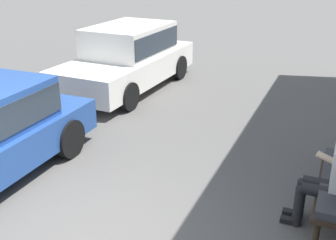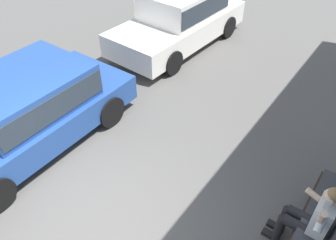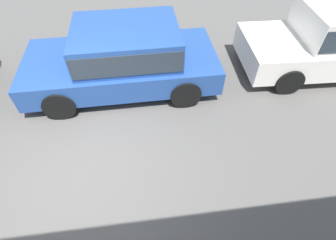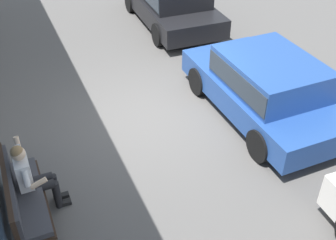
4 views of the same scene
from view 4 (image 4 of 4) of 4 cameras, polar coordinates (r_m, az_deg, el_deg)
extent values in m
plane|color=#565451|center=(9.18, -2.24, 0.14)|extent=(60.00, 60.00, 0.00)
cube|color=gray|center=(7.30, -20.63, -12.53)|extent=(3.60, 0.12, 0.10)
cylinder|color=#332319|center=(7.86, -20.27, -7.86)|extent=(0.07, 0.07, 0.43)
cylinder|color=#332319|center=(7.85, -17.48, -7.19)|extent=(0.07, 0.07, 0.43)
cube|color=#332319|center=(7.08, -18.36, -10.36)|extent=(1.80, 0.55, 0.06)
cube|color=#38383D|center=(7.03, -18.48, -9.91)|extent=(1.74, 0.49, 0.10)
cube|color=#332319|center=(6.89, -20.77, -9.05)|extent=(1.80, 0.07, 0.55)
cube|color=#38383D|center=(6.88, -20.27, -8.93)|extent=(1.74, 0.06, 0.47)
cylinder|color=black|center=(7.27, -16.99, -7.71)|extent=(0.15, 0.42, 0.15)
cylinder|color=black|center=(7.46, -15.04, -8.83)|extent=(0.12, 0.12, 0.54)
cube|color=black|center=(7.62, -14.17, -9.95)|extent=(0.10, 0.24, 0.07)
cylinder|color=black|center=(7.13, -16.76, -8.64)|extent=(0.15, 0.42, 0.15)
cylinder|color=black|center=(7.33, -14.77, -9.77)|extent=(0.12, 0.12, 0.54)
cube|color=black|center=(7.50, -13.89, -10.88)|extent=(0.10, 0.24, 0.07)
cube|color=black|center=(7.20, -18.52, -8.56)|extent=(0.34, 0.24, 0.14)
cube|color=silver|center=(7.02, -18.95, -6.93)|extent=(0.38, 0.22, 0.56)
sphere|color=beige|center=(6.75, -19.64, -4.31)|extent=(0.22, 0.22, 0.22)
sphere|color=olive|center=(6.73, -19.78, -4.11)|extent=(0.20, 0.20, 0.20)
cylinder|color=silver|center=(6.76, -18.69, -7.51)|extent=(0.20, 0.10, 0.28)
cylinder|color=beige|center=(6.80, -17.12, -8.20)|extent=(0.08, 0.27, 0.17)
cylinder|color=silver|center=(7.09, -19.49, -4.62)|extent=(0.25, 0.10, 0.22)
cylinder|color=beige|center=(7.03, -19.71, -3.06)|extent=(0.16, 0.08, 0.25)
cube|color=silver|center=(6.87, -19.60, -3.63)|extent=(0.02, 0.07, 0.15)
cube|color=#23478E|center=(9.30, 12.66, 3.53)|extent=(4.15, 1.91, 0.53)
cube|color=#23478E|center=(8.89, 13.74, 6.17)|extent=(2.16, 1.67, 0.64)
cube|color=#28333D|center=(8.89, 13.74, 6.17)|extent=(2.12, 1.71, 0.45)
cylinder|color=black|center=(9.89, 4.05, 5.25)|extent=(0.65, 0.18, 0.65)
cylinder|color=black|center=(10.75, 12.70, 7.11)|extent=(0.65, 0.18, 0.65)
cylinder|color=black|center=(8.13, 12.27, -3.41)|extent=(0.65, 0.18, 0.65)
cylinder|color=black|center=(9.15, 21.62, -0.36)|extent=(0.65, 0.18, 0.65)
cube|color=black|center=(13.51, 0.30, 15.04)|extent=(4.47, 2.06, 0.55)
cylinder|color=black|center=(14.52, -5.18, 15.63)|extent=(0.66, 0.21, 0.65)
cylinder|color=black|center=(12.11, -1.37, 11.45)|extent=(0.66, 0.21, 0.65)
cylinder|color=black|center=(12.78, 6.45, 12.60)|extent=(0.66, 0.21, 0.65)
camera|label=1|loc=(10.37, -24.52, 21.31)|focal=45.00mm
camera|label=2|loc=(8.45, -26.08, 26.70)|focal=35.00mm
camera|label=3|loc=(5.98, -24.12, 19.86)|focal=28.00mm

